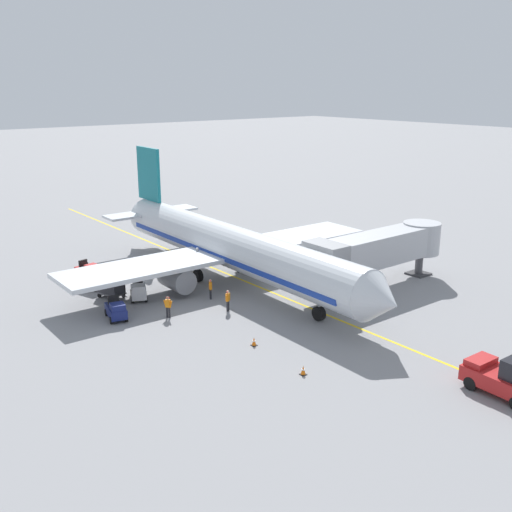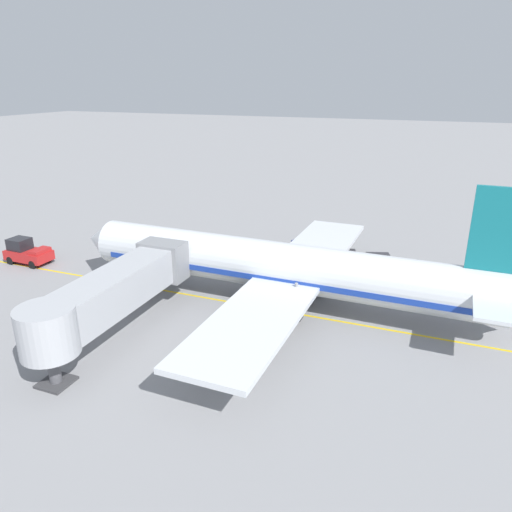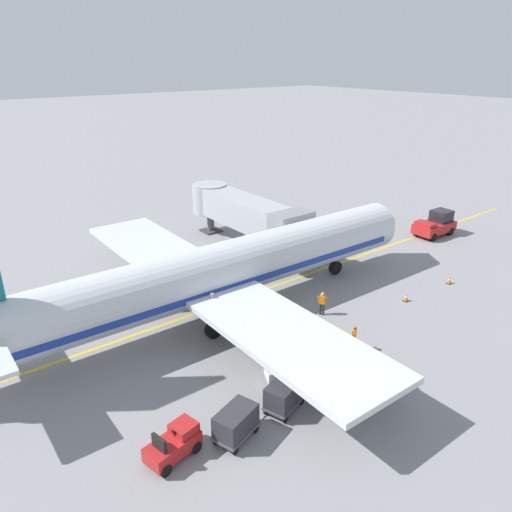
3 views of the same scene
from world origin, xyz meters
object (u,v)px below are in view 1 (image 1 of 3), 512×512
Objects in this scene: baggage_tug_lead at (139,291)px; baggage_cart_second_in_train at (93,278)px; safety_cone_nose_left at (303,370)px; jet_bridge at (379,249)px; parked_airliner at (230,247)px; ground_crew_marshaller at (168,306)px; baggage_tug_spare at (89,271)px; ground_crew_loader at (228,299)px; baggage_tug_trailing at (116,310)px; baggage_cart_front at (111,287)px; safety_cone_nose_right at (254,342)px; ground_crew_wing_walker at (210,288)px; pushback_tractor at (507,378)px.

baggage_tug_lead is 0.93× the size of baggage_cart_second_in_train.
jet_bridge is at bearing -153.30° from safety_cone_nose_left.
parked_airliner reaches higher than baggage_tug_lead.
ground_crew_marshaller reaches higher than safety_cone_nose_left.
ground_crew_loader is (-5.16, 14.34, 0.24)m from baggage_tug_spare.
baggage_cart_front is (-1.76, -4.60, 0.24)m from baggage_tug_trailing.
safety_cone_nose_left is at bearing 99.05° from baggage_cart_front.
safety_cone_nose_left and safety_cone_nose_right have the same top height.
ground_crew_loader is 2.86× the size of safety_cone_nose_left.
ground_crew_wing_walker is at bearing -106.81° from safety_cone_nose_right.
safety_cone_nose_left is 1.00× the size of safety_cone_nose_right.
safety_cone_nose_left is at bearing 97.52° from ground_crew_marshaller.
baggage_tug_trailing is 8.04m from ground_crew_wing_walker.
ground_crew_loader is 11.74m from safety_cone_nose_left.
ground_crew_wing_walker is 1.00× the size of ground_crew_marshaller.
baggage_tug_lead and baggage_tug_spare have the same top height.
jet_bridge is 16.37m from safety_cone_nose_right.
parked_airliner reaches higher than ground_crew_loader.
parked_airliner is 12.84m from jet_bridge.
jet_bridge is 22.67m from baggage_cart_front.
safety_cone_nose_right is at bearing 97.76° from baggage_tug_spare.
baggage_tug_lead is 1.02× the size of baggage_tug_trailing.
baggage_tug_spare is (9.81, -34.71, -0.39)m from pushback_tractor.
baggage_tug_lead is at bearing -5.93° from parked_airliner.
baggage_tug_spare is at bearing -86.26° from ground_crew_marshaller.
ground_crew_loader is 6.74m from safety_cone_nose_right.
pushback_tractor reaches higher than safety_cone_nose_right.
pushback_tractor is 2.63× the size of ground_crew_marshaller.
ground_crew_marshaller is at bearing -20.89° from ground_crew_loader.
safety_cone_nose_right is (-3.58, 17.81, -0.66)m from baggage_cart_second_in_train.
parked_airliner is at bearing -112.18° from safety_cone_nose_left.
pushback_tractor reaches higher than baggage_tug_lead.
ground_crew_wing_walker is at bearing -26.51° from jet_bridge.
ground_crew_wing_walker is 2.86× the size of safety_cone_nose_left.
jet_bridge is 19.29m from pushback_tractor.
ground_crew_wing_walker and ground_crew_loader have the same top height.
baggage_tug_spare is 1.59× the size of ground_crew_loader.
safety_cone_nose_right is at bearing 117.14° from baggage_tug_trailing.
baggage_tug_trailing is 1.01× the size of baggage_tug_spare.
ground_crew_loader is 4.64m from ground_crew_marshaller.
baggage_tug_lead is 4.99m from ground_crew_marshaller.
pushback_tractor reaches higher than baggage_tug_spare.
safety_cone_nose_right is (2.35, 6.28, -0.66)m from ground_crew_loader.
pushback_tractor is at bearing 109.90° from baggage_cart_front.
ground_crew_wing_walker is at bearing -163.25° from ground_crew_marshaller.
pushback_tractor reaches higher than baggage_cart_second_in_train.
parked_airliner is 26.20m from pushback_tractor.
jet_bridge is 18.24m from safety_cone_nose_left.
parked_airliner reaches higher than baggage_cart_front.
ground_crew_marshaller is 2.86× the size of safety_cone_nose_right.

